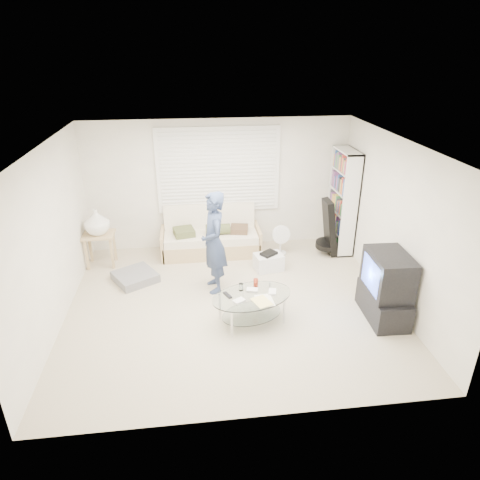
{
  "coord_description": "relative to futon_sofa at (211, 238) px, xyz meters",
  "views": [
    {
      "loc": [
        -0.56,
        -5.64,
        3.72
      ],
      "look_at": [
        0.17,
        0.3,
        0.96
      ],
      "focal_mm": 32.0,
      "sensor_mm": 36.0,
      "label": 1
    }
  ],
  "objects": [
    {
      "name": "ground",
      "position": [
        0.2,
        -1.87,
        -0.3
      ],
      "size": [
        5.0,
        5.0,
        0.0
      ],
      "primitive_type": "plane",
      "color": "tan",
      "rests_on": "ground"
    },
    {
      "name": "guitar_case",
      "position": [
        2.22,
        -0.34,
        0.18
      ],
      "size": [
        0.39,
        0.4,
        1.09
      ],
      "color": "black",
      "rests_on": "ground"
    },
    {
      "name": "storage_bin",
      "position": [
        0.99,
        -0.81,
        -0.15
      ],
      "size": [
        0.54,
        0.43,
        0.34
      ],
      "color": "white",
      "rests_on": "ground"
    },
    {
      "name": "side_table",
      "position": [
        -2.02,
        -0.26,
        0.51
      ],
      "size": [
        0.55,
        0.44,
        1.09
      ],
      "color": "tan",
      "rests_on": "ground"
    },
    {
      "name": "room_shell",
      "position": [
        0.2,
        -1.39,
        1.33
      ],
      "size": [
        5.02,
        4.52,
        2.51
      ],
      "color": "white",
      "rests_on": "ground"
    },
    {
      "name": "futon_sofa",
      "position": [
        0.0,
        0.0,
        0.0
      ],
      "size": [
        1.88,
        0.76,
        0.92
      ],
      "color": "tan",
      "rests_on": "ground"
    },
    {
      "name": "grey_floor_pillow",
      "position": [
        -1.36,
        -0.93,
        -0.23
      ],
      "size": [
        0.87,
        0.87,
        0.14
      ],
      "primitive_type": "cube",
      "rotation": [
        0.0,
        0.0,
        0.54
      ],
      "color": "slate",
      "rests_on": "ground"
    },
    {
      "name": "tv_unit",
      "position": [
        2.4,
        -2.47,
        0.2
      ],
      "size": [
        0.55,
        0.96,
        1.03
      ],
      "color": "black",
      "rests_on": "ground"
    },
    {
      "name": "standing_person",
      "position": [
        -0.02,
        -1.36,
        0.54
      ],
      "size": [
        0.49,
        0.66,
        1.68
      ],
      "primitive_type": "imported",
      "rotation": [
        0.0,
        0.0,
        -1.43
      ],
      "color": "navy",
      "rests_on": "ground"
    },
    {
      "name": "coffee_table",
      "position": [
        0.45,
        -2.34,
        0.05
      ],
      "size": [
        1.34,
        1.05,
        0.56
      ],
      "color": "silver",
      "rests_on": "ground"
    },
    {
      "name": "bookshelf",
      "position": [
        2.52,
        -0.11,
        0.68
      ],
      "size": [
        0.31,
        0.83,
        1.97
      ],
      "color": "white",
      "rests_on": "ground"
    },
    {
      "name": "floor_fan",
      "position": [
        1.33,
        -0.21,
        0.05
      ],
      "size": [
        0.37,
        0.24,
        0.6
      ],
      "color": "white",
      "rests_on": "ground"
    },
    {
      "name": "window_blinds",
      "position": [
        0.2,
        0.33,
        1.25
      ],
      "size": [
        2.32,
        0.08,
        1.62
      ],
      "color": "silver",
      "rests_on": "ground"
    }
  ]
}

